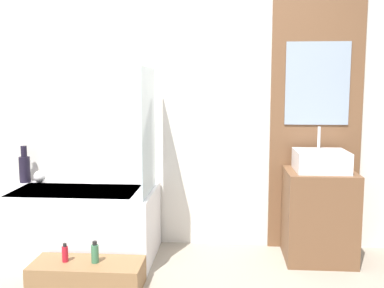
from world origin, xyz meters
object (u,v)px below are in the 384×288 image
(bottle_soap_secondary, at_px, (95,253))
(vase_round_light, at_px, (40,177))
(wooden_step_bench, at_px, (87,275))
(sink, at_px, (321,161))
(bathtub, at_px, (77,223))
(vase_tall_dark, at_px, (25,167))
(bottle_soap_primary, at_px, (65,253))

(bottle_soap_secondary, bearing_deg, vase_round_light, 131.39)
(wooden_step_bench, bearing_deg, sink, 21.11)
(sink, relative_size, vase_round_light, 3.87)
(bathtub, bearing_deg, vase_tall_dark, 153.50)
(vase_tall_dark, relative_size, bottle_soap_secondary, 2.10)
(sink, xyz_separation_m, bottle_soap_secondary, (-1.65, -0.66, -0.56))
(bathtub, bearing_deg, sink, 2.96)
(bottle_soap_secondary, bearing_deg, bottle_soap_primary, 180.00)
(vase_round_light, xyz_separation_m, bottle_soap_primary, (0.51, -0.82, -0.37))
(bathtub, xyz_separation_m, wooden_step_bench, (0.26, -0.56, -0.19))
(wooden_step_bench, relative_size, vase_round_light, 7.40)
(vase_tall_dark, bearing_deg, sink, -3.87)
(sink, bearing_deg, vase_tall_dark, 176.13)
(vase_tall_dark, bearing_deg, wooden_step_bench, -45.91)
(wooden_step_bench, bearing_deg, bottle_soap_secondary, -0.00)
(bathtub, height_order, bottle_soap_primary, bathtub)
(sink, bearing_deg, bathtub, -177.04)
(bathtub, bearing_deg, wooden_step_bench, -65.11)
(wooden_step_bench, xyz_separation_m, bottle_soap_secondary, (0.06, -0.00, 0.16))
(wooden_step_bench, bearing_deg, bathtub, 114.89)
(wooden_step_bench, xyz_separation_m, sink, (1.71, 0.66, 0.72))
(vase_tall_dark, distance_m, bottle_soap_primary, 1.14)
(wooden_step_bench, height_order, bottle_soap_secondary, bottle_soap_secondary)
(vase_tall_dark, height_order, bottle_soap_secondary, vase_tall_dark)
(wooden_step_bench, distance_m, bottle_soap_primary, 0.22)
(bathtub, height_order, bottle_soap_secondary, bathtub)
(bottle_soap_primary, bearing_deg, wooden_step_bench, 0.00)
(bathtub, height_order, vase_tall_dark, vase_tall_dark)
(bathtub, xyz_separation_m, vase_round_light, (-0.41, 0.27, 0.33))
(bottle_soap_secondary, bearing_deg, sink, 21.78)
(bathtub, distance_m, bottle_soap_primary, 0.57)
(wooden_step_bench, bearing_deg, bottle_soap_primary, 180.00)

